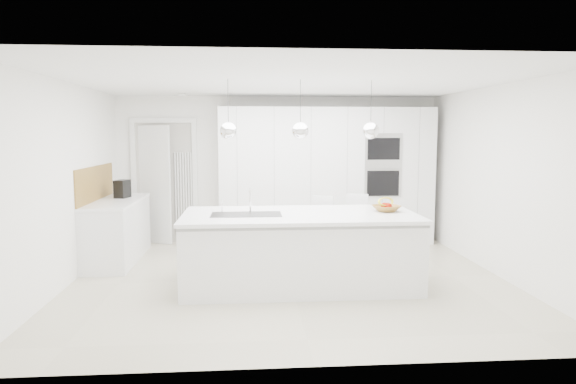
{
  "coord_description": "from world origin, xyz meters",
  "views": [
    {
      "loc": [
        -0.52,
        -6.41,
        1.86
      ],
      "look_at": [
        0.0,
        0.3,
        1.1
      ],
      "focal_mm": 32.0,
      "sensor_mm": 36.0,
      "label": 1
    }
  ],
  "objects": [
    {
      "name": "apple_a",
      "position": [
        1.22,
        -0.21,
        0.97
      ],
      "size": [
        0.08,
        0.08,
        0.08
      ],
      "primitive_type": "sphere",
      "color": "#A21103",
      "rests_on": "fruit_bowl"
    },
    {
      "name": "apple_b",
      "position": [
        1.17,
        -0.19,
        0.97
      ],
      "size": [
        0.08,
        0.08,
        0.08
      ],
      "primitive_type": "sphere",
      "color": "#A21103",
      "rests_on": "fruit_bowl"
    },
    {
      "name": "tall_cabinets",
      "position": [
        0.8,
        2.2,
        1.15
      ],
      "size": [
        3.6,
        0.6,
        2.3
      ],
      "primitive_type": "cube",
      "color": "white",
      "rests_on": "floor"
    },
    {
      "name": "fruit_bowl",
      "position": [
        1.19,
        -0.19,
        0.94
      ],
      "size": [
        0.42,
        0.42,
        0.08
      ],
      "primitive_type": "imported",
      "rotation": [
        0.0,
        0.0,
        0.4
      ],
      "color": "olive",
      "rests_on": "island_worktop"
    },
    {
      "name": "floor",
      "position": [
        0.0,
        0.0,
        0.0
      ],
      "size": [
        5.5,
        5.5,
        0.0
      ],
      "primitive_type": "plane",
      "color": "#BFB79B",
      "rests_on": "ground"
    },
    {
      "name": "pendant_left",
      "position": [
        -0.75,
        -0.3,
        1.9
      ],
      "size": [
        0.2,
        0.2,
        0.2
      ],
      "primitive_type": "sphere",
      "color": "white",
      "rests_on": "ceiling"
    },
    {
      "name": "bar_stool_left",
      "position": [
        0.52,
        0.58,
        0.49
      ],
      "size": [
        0.48,
        0.55,
        0.98
      ],
      "primitive_type": null,
      "rotation": [
        0.0,
        0.0,
        -0.43
      ],
      "color": "white",
      "rests_on": "floor"
    },
    {
      "name": "oven_stack",
      "position": [
        1.7,
        1.89,
        1.35
      ],
      "size": [
        0.62,
        0.04,
        1.05
      ],
      "primitive_type": null,
      "color": "#A5A5A8",
      "rests_on": "tall_cabinets"
    },
    {
      "name": "doorway_frame",
      "position": [
        -1.95,
        2.47,
        1.02
      ],
      "size": [
        1.11,
        0.08,
        2.13
      ],
      "primitive_type": null,
      "color": "white",
      "rests_on": "floor"
    },
    {
      "name": "island_base",
      "position": [
        0.1,
        -0.3,
        0.43
      ],
      "size": [
        2.8,
        1.2,
        0.86
      ],
      "primitive_type": "cube",
      "color": "white",
      "rests_on": "floor"
    },
    {
      "name": "bar_stool_right",
      "position": [
        1.04,
        0.69,
        0.5
      ],
      "size": [
        0.45,
        0.53,
        1.0
      ],
      "primitive_type": null,
      "rotation": [
        0.0,
        0.0,
        -0.3
      ],
      "color": "white",
      "rests_on": "floor"
    },
    {
      "name": "banana_bunch",
      "position": [
        1.18,
        -0.2,
        1.02
      ],
      "size": [
        0.26,
        0.18,
        0.23
      ],
      "primitive_type": "torus",
      "rotation": [
        1.22,
        0.0,
        0.35
      ],
      "color": "yellow",
      "rests_on": "fruit_bowl"
    },
    {
      "name": "pendant_right",
      "position": [
        0.95,
        -0.3,
        1.9
      ],
      "size": [
        0.2,
        0.2,
        0.2
      ],
      "primitive_type": "sphere",
      "color": "white",
      "rests_on": "ceiling"
    },
    {
      "name": "apple_c",
      "position": [
        1.2,
        -0.22,
        0.97
      ],
      "size": [
        0.08,
        0.08,
        0.08
      ],
      "primitive_type": "sphere",
      "color": "#A21103",
      "rests_on": "fruit_bowl"
    },
    {
      "name": "island_tap",
      "position": [
        -0.5,
        -0.1,
        1.05
      ],
      "size": [
        0.02,
        0.02,
        0.3
      ],
      "primitive_type": "cylinder",
      "color": "white",
      "rests_on": "island_worktop"
    },
    {
      "name": "espresso_machine",
      "position": [
        -2.43,
        1.49,
        1.03
      ],
      "size": [
        0.22,
        0.29,
        0.27
      ],
      "primitive_type": "cube",
      "rotation": [
        0.0,
        0.0,
        -0.27
      ],
      "color": "black",
      "rests_on": "left_worktop"
    },
    {
      "name": "oak_backsplash",
      "position": [
        -2.74,
        1.2,
        1.15
      ],
      "size": [
        0.02,
        1.8,
        0.5
      ],
      "primitive_type": "cube",
      "color": "olive",
      "rests_on": "wall_left"
    },
    {
      "name": "island_worktop",
      "position": [
        0.1,
        -0.25,
        0.88
      ],
      "size": [
        2.84,
        1.4,
        0.04
      ],
      "primitive_type": "cube",
      "color": "white",
      "rests_on": "island_base"
    },
    {
      "name": "wall_left",
      "position": [
        -2.75,
        0.0,
        1.25
      ],
      "size": [
        0.0,
        5.0,
        5.0
      ],
      "primitive_type": "plane",
      "rotation": [
        1.57,
        0.0,
        1.57
      ],
      "color": "white",
      "rests_on": "ground"
    },
    {
      "name": "hallway_door",
      "position": [
        -2.2,
        2.42,
        1.0
      ],
      "size": [
        0.76,
        0.38,
        2.0
      ],
      "primitive_type": "cube",
      "rotation": [
        0.0,
        0.0,
        -0.44
      ],
      "color": "white",
      "rests_on": "floor"
    },
    {
      "name": "radiator",
      "position": [
        -1.63,
        2.46,
        0.85
      ],
      "size": [
        0.32,
        0.04,
        1.4
      ],
      "primitive_type": null,
      "color": "white",
      "rests_on": "floor"
    },
    {
      "name": "ceiling",
      "position": [
        0.0,
        0.0,
        2.5
      ],
      "size": [
        5.5,
        5.5,
        0.0
      ],
      "primitive_type": "plane",
      "rotation": [
        3.14,
        0.0,
        0.0
      ],
      "color": "white",
      "rests_on": "wall_back"
    },
    {
      "name": "wall_back",
      "position": [
        0.0,
        2.5,
        1.25
      ],
      "size": [
        5.5,
        0.0,
        5.5
      ],
      "primitive_type": "plane",
      "rotation": [
        1.57,
        0.0,
        0.0
      ],
      "color": "white",
      "rests_on": "ground"
    },
    {
      "name": "left_base_cabinets",
      "position": [
        -2.45,
        1.2,
        0.43
      ],
      "size": [
        0.6,
        1.8,
        0.86
      ],
      "primitive_type": "cube",
      "color": "white",
      "rests_on": "floor"
    },
    {
      "name": "island_sink",
      "position": [
        -0.55,
        -0.3,
        0.82
      ],
      "size": [
        0.84,
        0.44,
        0.18
      ],
      "primitive_type": null,
      "color": "#3F3F42",
      "rests_on": "island_worktop"
    },
    {
      "name": "left_worktop",
      "position": [
        -2.45,
        1.2,
        0.88
      ],
      "size": [
        0.62,
        1.82,
        0.04
      ],
      "primitive_type": "cube",
      "color": "white",
      "rests_on": "left_base_cabinets"
    },
    {
      "name": "pendant_mid",
      "position": [
        0.1,
        -0.3,
        1.9
      ],
      "size": [
        0.2,
        0.2,
        0.2
      ],
      "primitive_type": "sphere",
      "color": "white",
      "rests_on": "ceiling"
    }
  ]
}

